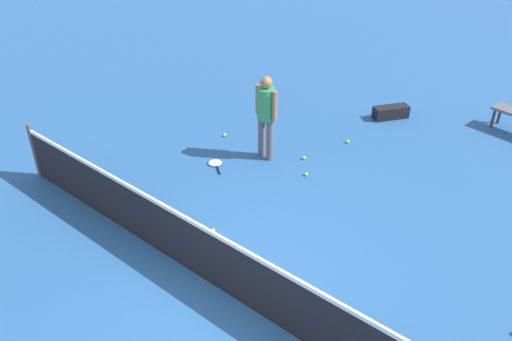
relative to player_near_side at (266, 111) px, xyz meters
name	(u,v)px	position (x,y,z in m)	size (l,w,h in m)	color
ground_plane	(242,302)	(-2.18, 3.21, -1.01)	(40.00, 40.00, 0.00)	#265693
court_net	(242,275)	(-2.18, 3.21, -0.51)	(10.09, 0.09, 1.07)	#4C4C51
player_near_side	(266,111)	(0.00, 0.00, 0.00)	(0.53, 0.37, 1.70)	#595960
tennis_racket_near_player	(216,163)	(0.58, 0.82, -1.00)	(0.57, 0.48, 0.03)	blue
tennis_ball_near_player	(304,158)	(-0.64, -0.42, -0.98)	(0.07, 0.07, 0.07)	#C6E033
tennis_ball_by_net	(348,142)	(-0.95, -1.54, -0.98)	(0.07, 0.07, 0.07)	#C6E033
tennis_ball_baseline	(225,135)	(1.21, -0.12, -0.98)	(0.07, 0.07, 0.07)	#C6E033
tennis_ball_stray_left	(306,174)	(-1.01, 0.05, -0.98)	(0.07, 0.07, 0.07)	#C6E033
tennis_ball_stray_right	(213,230)	(-0.83, 2.37, -0.98)	(0.07, 0.07, 0.07)	#C6E033
equipment_bag	(389,112)	(-1.06, -3.13, -0.87)	(0.69, 0.81, 0.28)	black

